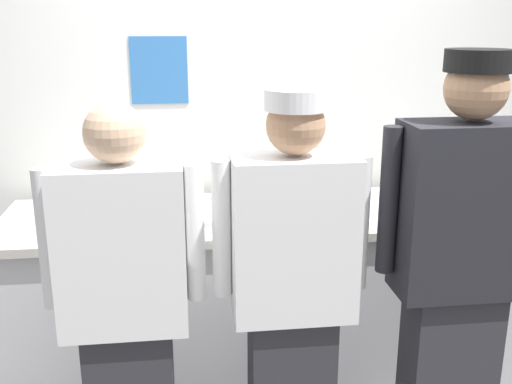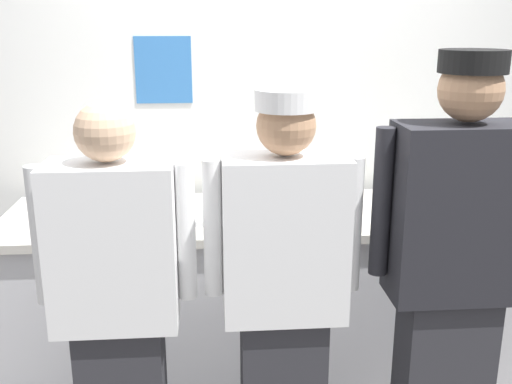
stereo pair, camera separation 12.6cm
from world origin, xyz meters
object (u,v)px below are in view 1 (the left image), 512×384
at_px(squeeze_bottle_primary, 297,185).
at_px(ramekin_yellow_sauce, 401,209).
at_px(chef_far_right, 458,266).
at_px(ramekin_red_sauce, 339,194).
at_px(plate_stack_front, 85,210).
at_px(deli_cup, 123,203).
at_px(sheet_tray, 181,216).
at_px(chef_near_left, 126,308).
at_px(squeeze_bottle_spare, 288,208).
at_px(chefs_knife, 315,214).
at_px(squeeze_bottle_secondary, 229,182).
at_px(mixing_bowl_steel, 424,189).
at_px(chef_center, 292,291).

distance_m(squeeze_bottle_primary, ramekin_yellow_sauce, 0.54).
xyz_separation_m(chef_far_right, ramekin_red_sauce, (-0.22, 0.94, 0.02)).
xyz_separation_m(plate_stack_front, deli_cup, (0.18, 0.03, 0.02)).
bearing_deg(sheet_tray, chef_far_right, -34.76).
height_order(chef_near_left, ramekin_red_sauce, chef_near_left).
distance_m(plate_stack_front, squeeze_bottle_spare, 0.98).
bearing_deg(chefs_knife, chef_near_left, -140.99).
bearing_deg(chef_near_left, squeeze_bottle_secondary, 65.00).
relative_size(squeeze_bottle_secondary, deli_cup, 2.14).
distance_m(mixing_bowl_steel, squeeze_bottle_spare, 0.84).
bearing_deg(squeeze_bottle_secondary, chefs_knife, -36.64).
relative_size(mixing_bowl_steel, squeeze_bottle_spare, 1.73).
relative_size(chef_near_left, ramekin_red_sauce, 15.98).
xyz_separation_m(chef_near_left, ramekin_yellow_sauce, (1.27, 0.66, 0.11)).
bearing_deg(chef_center, mixing_bowl_steel, 44.77).
xyz_separation_m(plate_stack_front, squeeze_bottle_secondary, (0.71, 0.17, 0.07)).
bearing_deg(squeeze_bottle_spare, chefs_knife, 40.99).
xyz_separation_m(squeeze_bottle_spare, ramekin_yellow_sauce, (0.58, 0.11, -0.07)).
bearing_deg(ramekin_yellow_sauce, ramekin_red_sauce, 130.33).
bearing_deg(sheet_tray, deli_cup, 156.07).
bearing_deg(chef_far_right, squeeze_bottle_spare, 134.90).
bearing_deg(squeeze_bottle_primary, chef_near_left, -131.05).
relative_size(chef_center, deli_cup, 16.96).
height_order(mixing_bowl_steel, deli_cup, mixing_bowl_steel).
bearing_deg(deli_cup, squeeze_bottle_primary, 5.57).
bearing_deg(chefs_knife, squeeze_bottle_primary, 100.54).
bearing_deg(chef_far_right, ramekin_red_sauce, 102.85).
height_order(chef_center, squeeze_bottle_secondary, chef_center).
height_order(squeeze_bottle_primary, deli_cup, squeeze_bottle_primary).
xyz_separation_m(chef_far_right, squeeze_bottle_spare, (-0.56, 0.56, 0.08)).
distance_m(chef_near_left, chef_far_right, 1.25).
bearing_deg(chef_center, sheet_tray, 119.95).
relative_size(chef_near_left, deli_cup, 16.62).
bearing_deg(mixing_bowl_steel, squeeze_bottle_spare, -158.41).
bearing_deg(squeeze_bottle_primary, chef_center, -101.96).
bearing_deg(squeeze_bottle_secondary, squeeze_bottle_primary, -8.99).
xyz_separation_m(ramekin_yellow_sauce, chefs_knife, (-0.42, 0.03, -0.02)).
xyz_separation_m(mixing_bowl_steel, ramekin_yellow_sauce, (-0.20, -0.20, -0.04)).
height_order(plate_stack_front, squeeze_bottle_spare, squeeze_bottle_spare).
bearing_deg(mixing_bowl_steel, chefs_knife, -164.68).
bearing_deg(chef_near_left, ramekin_red_sauce, 42.24).
distance_m(chef_near_left, chefs_knife, 1.10).
relative_size(mixing_bowl_steel, ramekin_red_sauce, 3.22).
bearing_deg(plate_stack_front, squeeze_bottle_secondary, 13.24).
bearing_deg(chef_far_right, squeeze_bottle_secondary, 128.62).
height_order(sheet_tray, deli_cup, deli_cup).
height_order(chef_near_left, mixing_bowl_steel, chef_near_left).
distance_m(squeeze_bottle_spare, chefs_knife, 0.23).
relative_size(chef_center, squeeze_bottle_secondary, 7.92).
xyz_separation_m(squeeze_bottle_primary, ramekin_red_sauce, (0.23, 0.01, -0.06)).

